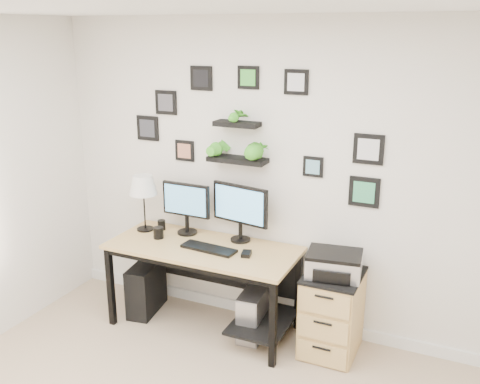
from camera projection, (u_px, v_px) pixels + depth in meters
The scene contains 14 objects.
room at pixel (272, 314), 4.78m from camera, with size 4.00×4.00×4.00m.
desk at pixel (209, 259), 4.51m from camera, with size 1.60×0.70×0.75m.
monitor_left at pixel (186, 205), 4.66m from camera, with size 0.45×0.18×0.46m.
monitor_right at pixel (240, 208), 4.49m from camera, with size 0.53×0.20×0.50m.
keyboard at pixel (209, 248), 4.38m from camera, with size 0.47×0.15×0.02m, color black.
mouse at pixel (246, 254), 4.27m from camera, with size 0.07×0.11×0.03m, color black.
table_lamp at pixel (143, 186), 4.71m from camera, with size 0.25×0.25×0.51m.
mug at pixel (158, 233), 4.62m from camera, with size 0.09×0.09×0.10m, color black.
pen_cup at pixel (162, 225), 4.82m from camera, with size 0.07×0.07×0.09m, color black.
pc_tower_black at pixel (146, 288), 4.87m from camera, with size 0.20×0.46×0.46m, color black.
pc_tower_grey at pixel (254, 313), 4.48m from camera, with size 0.22×0.43×0.41m.
file_cabinet at pixel (332, 313), 4.22m from camera, with size 0.43×0.53×0.67m.
printer at pixel (334, 264), 4.09m from camera, with size 0.45×0.38×0.19m.
wall_decor at pixel (243, 135), 4.36m from camera, with size 2.20×0.18×1.05m.
Camera 1 is at (1.50, -2.00, 2.48)m, focal length 40.00 mm.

